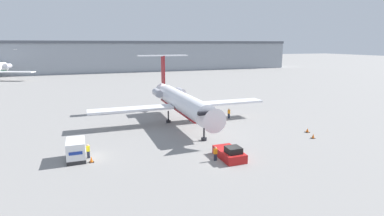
% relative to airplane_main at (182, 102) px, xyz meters
% --- Properties ---
extents(ground_plane, '(600.00, 600.00, 0.00)m').
position_rel_airplane_main_xyz_m(ground_plane, '(-0.06, -17.76, -3.69)').
color(ground_plane, gray).
extents(terminal_building, '(180.00, 16.80, 14.51)m').
position_rel_airplane_main_xyz_m(terminal_building, '(-0.06, 102.24, 3.59)').
color(terminal_building, '#8C939E').
rests_on(terminal_building, ground).
extents(airplane_main, '(30.37, 26.99, 11.00)m').
position_rel_airplane_main_xyz_m(airplane_main, '(0.00, 0.00, 0.00)').
color(airplane_main, white).
rests_on(airplane_main, ground).
extents(pushback_tug, '(2.36, 4.61, 1.71)m').
position_rel_airplane_main_xyz_m(pushback_tug, '(0.24, -17.40, -3.06)').
color(pushback_tug, '#B21919').
rests_on(pushback_tug, ground).
extents(luggage_cart, '(2.04, 3.65, 2.34)m').
position_rel_airplane_main_xyz_m(luggage_cart, '(-16.70, -11.58, -2.52)').
color(luggage_cart, '#232326').
rests_on(luggage_cart, ground).
extents(worker_near_tug, '(0.40, 0.24, 1.69)m').
position_rel_airplane_main_xyz_m(worker_near_tug, '(-1.61, -17.45, -2.81)').
color(worker_near_tug, '#232838').
rests_on(worker_near_tug, ground).
extents(worker_by_wing, '(0.40, 0.26, 1.84)m').
position_rel_airplane_main_xyz_m(worker_by_wing, '(8.96, -0.03, -2.71)').
color(worker_by_wing, '#232838').
rests_on(worker_by_wing, ground).
extents(worker_on_apron, '(0.40, 0.24, 1.75)m').
position_rel_airplane_main_xyz_m(worker_on_apron, '(-15.38, -11.59, -2.77)').
color(worker_on_apron, '#232838').
rests_on(worker_on_apron, ground).
extents(traffic_cone_left, '(0.55, 0.55, 0.71)m').
position_rel_airplane_main_xyz_m(traffic_cone_left, '(-15.10, -13.07, -3.35)').
color(traffic_cone_left, black).
rests_on(traffic_cone_left, ground).
extents(traffic_cone_right, '(0.53, 0.53, 0.67)m').
position_rel_airplane_main_xyz_m(traffic_cone_right, '(14.98, -14.65, -3.37)').
color(traffic_cone_right, black).
rests_on(traffic_cone_right, ground).
extents(traffic_cone_mid, '(0.65, 0.65, 0.63)m').
position_rel_airplane_main_xyz_m(traffic_cone_mid, '(16.29, -11.95, -3.39)').
color(traffic_cone_mid, black).
rests_on(traffic_cone_mid, ground).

